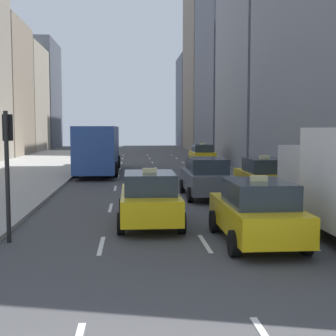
% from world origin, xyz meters
% --- Properties ---
extents(sidewalk_left, '(8.00, 66.00, 0.15)m').
position_xyz_m(sidewalk_left, '(-7.00, 27.00, 0.07)').
color(sidewalk_left, '#9E9E99').
rests_on(sidewalk_left, ground).
extents(lane_markings, '(5.72, 56.00, 0.01)m').
position_xyz_m(lane_markings, '(2.60, 23.00, 0.01)').
color(lane_markings, white).
rests_on(lane_markings, ground).
extents(building_row_right, '(6.00, 80.91, 36.59)m').
position_xyz_m(building_row_right, '(12.00, 40.86, 14.58)').
color(building_row_right, slate).
rests_on(building_row_right, ground).
extents(taxi_lead, '(2.02, 4.40, 1.87)m').
position_xyz_m(taxi_lead, '(4.00, 7.96, 0.88)').
color(taxi_lead, yellow).
rests_on(taxi_lead, ground).
extents(taxi_second, '(2.02, 4.40, 1.87)m').
position_xyz_m(taxi_second, '(6.80, 35.70, 0.88)').
color(taxi_second, yellow).
rests_on(taxi_second, ground).
extents(taxi_third, '(2.02, 4.40, 1.87)m').
position_xyz_m(taxi_third, '(6.80, 17.03, 0.88)').
color(taxi_third, yellow).
rests_on(taxi_third, ground).
extents(taxi_fourth, '(2.02, 4.40, 1.87)m').
position_xyz_m(taxi_fourth, '(1.20, 10.56, 0.88)').
color(taxi_fourth, yellow).
rests_on(taxi_fourth, ground).
extents(sedan_black_near, '(2.02, 4.78, 1.80)m').
position_xyz_m(sedan_black_near, '(4.00, 16.47, 0.91)').
color(sedan_black_near, '#565B66').
rests_on(sedan_black_near, ground).
extents(city_bus, '(2.80, 11.61, 3.25)m').
position_xyz_m(city_bus, '(-1.61, 28.76, 1.79)').
color(city_bus, '#2D519E').
rests_on(city_bus, ground).
extents(traffic_light_pole, '(0.24, 0.42, 3.60)m').
position_xyz_m(traffic_light_pole, '(-2.75, 8.68, 2.41)').
color(traffic_light_pole, black).
rests_on(traffic_light_pole, ground).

